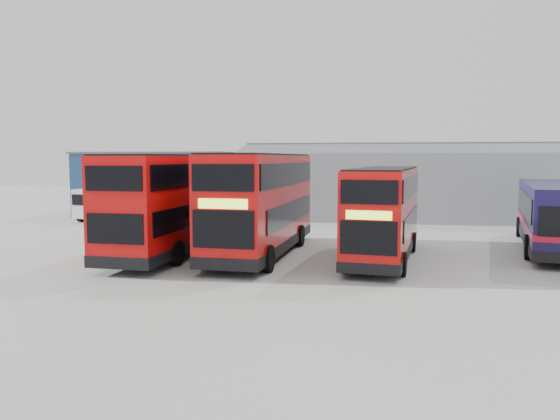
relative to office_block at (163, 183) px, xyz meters
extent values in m
plane|color=#9F9F9A|center=(14.00, -17.99, -2.58)|extent=(120.00, 120.00, 0.00)
cube|color=navy|center=(0.00, 0.01, -0.08)|extent=(12.00, 8.00, 5.00)
cube|color=#5A5F64|center=(0.00, 0.01, 2.47)|extent=(12.30, 8.30, 0.15)
cube|color=#50A4E3|center=(0.00, -4.09, 0.42)|extent=(3.96, 0.15, 1.40)
cube|color=#9CA2AA|center=(22.00, 2.01, -0.08)|extent=(30.00, 12.00, 5.00)
cube|color=#5A5F64|center=(22.00, -0.79, 2.67)|extent=(30.50, 6.33, 1.29)
cube|color=#5A5F64|center=(22.00, 4.80, 2.67)|extent=(30.50, 6.33, 1.29)
cube|color=red|center=(7.71, -17.93, -0.03)|extent=(3.24, 11.38, 4.34)
cube|color=black|center=(7.71, -17.93, -1.99)|extent=(3.29, 11.43, 0.48)
cube|color=black|center=(9.05, -18.43, -0.54)|extent=(0.53, 9.54, 1.02)
cube|color=black|center=(6.33, -18.29, -0.54)|extent=(0.53, 9.54, 1.02)
cube|color=black|center=(9.07, -18.00, 1.28)|extent=(0.59, 10.61, 1.02)
cube|color=black|center=(6.35, -17.86, 1.28)|extent=(0.59, 10.61, 1.02)
cube|color=black|center=(8.00, -12.29, -0.65)|extent=(2.41, 0.17, 1.45)
cube|color=black|center=(8.00, -12.29, 1.28)|extent=(2.41, 0.17, 1.02)
cube|color=#B8E22F|center=(8.00, -12.28, 0.32)|extent=(1.93, 0.14, 0.38)
cube|color=black|center=(7.43, -23.58, -0.65)|extent=(2.36, 0.17, 1.18)
cube|color=black|center=(7.43, -23.58, 1.28)|extent=(2.36, 0.17, 0.97)
cube|color=black|center=(7.71, -17.93, 2.16)|extent=(3.07, 11.21, 0.11)
cylinder|color=black|center=(9.19, -14.09, -2.02)|extent=(0.40, 1.13, 1.12)
cylinder|color=black|center=(6.62, -13.96, -2.02)|extent=(0.40, 1.13, 1.12)
cylinder|color=black|center=(8.86, -20.83, -2.02)|extent=(0.40, 1.13, 1.12)
cylinder|color=black|center=(6.29, -20.70, -2.02)|extent=(0.40, 1.13, 1.12)
cube|color=red|center=(11.95, -17.49, -0.01)|extent=(3.38, 11.50, 4.38)
cube|color=black|center=(11.95, -17.49, -1.98)|extent=(3.43, 11.55, 0.49)
cube|color=black|center=(10.60, -16.98, -0.52)|extent=(0.63, 9.62, 1.03)
cube|color=black|center=(13.35, -17.15, -0.52)|extent=(0.63, 9.62, 1.03)
cube|color=black|center=(10.58, -17.41, 1.32)|extent=(0.70, 10.70, 1.03)
cube|color=black|center=(13.32, -17.58, 1.32)|extent=(0.70, 10.70, 1.03)
cube|color=black|center=(11.60, -23.19, -0.63)|extent=(2.43, 0.20, 1.46)
cube|color=black|center=(11.60, -23.19, 1.32)|extent=(2.43, 0.20, 1.03)
cube|color=#B8E22F|center=(11.60, -23.20, 0.34)|extent=(1.95, 0.16, 0.38)
cube|color=black|center=(12.29, -11.80, -0.63)|extent=(2.38, 0.20, 1.19)
cube|color=black|center=(12.29, -11.80, 1.32)|extent=(2.38, 0.20, 0.97)
cube|color=black|center=(11.95, -17.49, 2.20)|extent=(3.21, 11.33, 0.11)
cylinder|color=black|center=(10.41, -21.36, -2.02)|extent=(0.41, 1.14, 1.13)
cylinder|color=black|center=(13.01, -21.51, -2.02)|extent=(0.41, 1.14, 1.13)
cylinder|color=black|center=(10.82, -14.55, -2.02)|extent=(0.41, 1.14, 1.13)
cylinder|color=black|center=(13.42, -14.71, -2.02)|extent=(0.41, 1.14, 1.13)
cube|color=red|center=(17.69, -17.85, -0.35)|extent=(3.66, 10.10, 3.81)
cube|color=black|center=(17.69, -17.85, -2.06)|extent=(3.71, 10.14, 0.42)
cube|color=black|center=(16.56, -17.31, -0.79)|extent=(1.18, 8.30, 0.89)
cube|color=black|center=(18.93, -17.63, -0.79)|extent=(1.18, 8.30, 0.89)
cube|color=black|center=(16.51, -17.68, 0.80)|extent=(1.31, 9.23, 0.89)
cube|color=black|center=(18.88, -18.01, 0.80)|extent=(1.31, 9.23, 0.89)
cube|color=black|center=(17.03, -22.75, -0.89)|extent=(2.10, 0.33, 1.27)
cube|color=black|center=(17.03, -22.75, 0.80)|extent=(2.10, 0.33, 0.89)
cube|color=#B8E22F|center=(17.02, -22.76, -0.04)|extent=(1.68, 0.27, 0.33)
cube|color=black|center=(18.36, -12.94, -0.89)|extent=(2.06, 0.33, 1.03)
cube|color=black|center=(18.36, -12.94, 0.80)|extent=(2.06, 0.33, 0.85)
cube|color=black|center=(17.69, -17.85, 1.58)|extent=(3.50, 9.94, 0.09)
cylinder|color=black|center=(16.11, -21.09, -2.09)|extent=(0.43, 1.01, 0.98)
cylinder|color=black|center=(18.35, -21.40, -2.09)|extent=(0.43, 1.01, 0.98)
cylinder|color=black|center=(16.91, -15.23, -2.09)|extent=(0.43, 1.01, 0.98)
cylinder|color=black|center=(19.15, -15.53, -2.09)|extent=(0.43, 1.01, 0.98)
cube|color=#0F0D3A|center=(26.25, -13.65, -0.71)|extent=(5.16, 12.62, 2.96)
cube|color=black|center=(26.25, -13.65, -1.99)|extent=(5.22, 12.67, 0.45)
cube|color=#B30D23|center=(26.25, -13.65, -1.24)|extent=(5.20, 12.65, 0.28)
cube|color=black|center=(24.79, -13.70, -0.23)|extent=(2.08, 10.10, 1.06)
cube|color=black|center=(27.46, -7.59, -0.51)|extent=(2.48, 0.55, 1.45)
cylinder|color=black|center=(25.79, -9.11, -2.00)|extent=(0.58, 1.21, 1.16)
cylinder|color=black|center=(24.25, -16.78, -2.00)|extent=(0.58, 1.21, 1.16)
cube|color=silver|center=(-2.32, -4.80, -1.21)|extent=(3.42, 5.83, 2.08)
cube|color=black|center=(-2.98, -7.48, -0.88)|extent=(1.93, 0.52, 0.77)
cube|color=black|center=(-3.82, -6.23, -0.88)|extent=(0.29, 0.97, 0.66)
cube|color=black|center=(-1.65, -6.76, -0.88)|extent=(0.29, 0.97, 0.66)
cylinder|color=black|center=(-3.79, -6.36, -2.19)|extent=(0.44, 0.83, 0.79)
cylinder|color=black|center=(-1.74, -6.85, -2.19)|extent=(0.44, 0.83, 0.79)
cylinder|color=black|center=(-2.91, -2.74, -2.19)|extent=(0.44, 0.83, 0.79)
cylinder|color=black|center=(-0.86, -3.24, -2.19)|extent=(0.44, 0.83, 0.79)
camera|label=1|loc=(17.12, -42.95, 2.04)|focal=35.00mm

